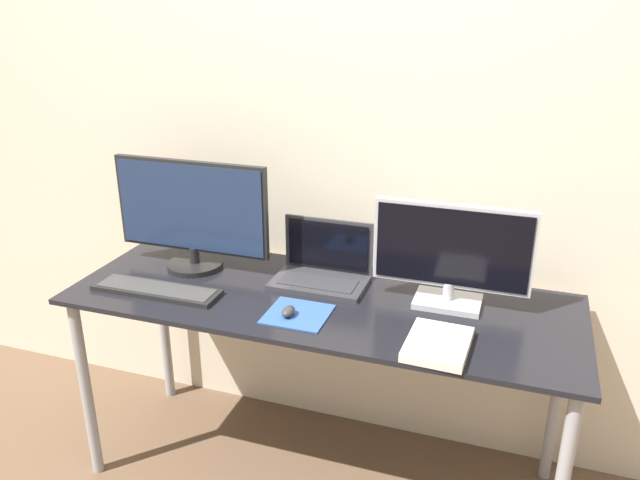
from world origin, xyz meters
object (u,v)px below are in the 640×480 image
Objects in this scene: monitor_right at (451,255)px; book at (438,344)px; laptop at (323,267)px; mouse at (288,311)px; keyboard at (156,290)px; monitor_left at (192,214)px.

monitor_right reaches higher than book.
mouse is at bearing -93.19° from laptop.
keyboard is at bearing -166.37° from monitor_right.
keyboard is 1.95× the size of book.
mouse is 0.27× the size of book.
mouse is at bearing -2.55° from keyboard.
keyboard is (-0.52, -0.27, -0.04)m from laptop.
monitor_left reaches higher than keyboard.
laptop is at bearing 86.81° from mouse.
monitor_right reaches higher than keyboard.
book is (0.98, -0.06, 0.00)m from keyboard.
monitor_left is 0.58m from mouse.
book reaches higher than keyboard.
monitor_left is 9.60× the size of mouse.
monitor_right reaches higher than mouse.
monitor_left is 1.31× the size of keyboard.
keyboard is at bearing -95.01° from monitor_left.
laptop is 1.41× the size of book.
book is at bearing -4.32° from mouse.
monitor_right is 0.34m from book.
keyboard is 0.98m from book.
monitor_right is 1.01m from keyboard.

